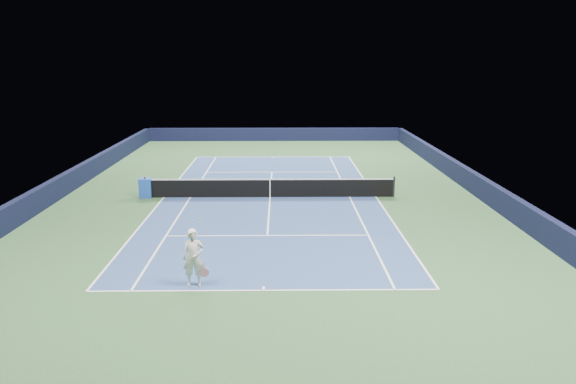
{
  "coord_description": "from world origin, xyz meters",
  "views": [
    {
      "loc": [
        0.55,
        -28.12,
        7.1
      ],
      "look_at": [
        0.89,
        -3.0,
        1.0
      ],
      "focal_mm": 35.0,
      "sensor_mm": 36.0,
      "label": 1
    }
  ],
  "objects": [
    {
      "name": "tennis_player",
      "position": [
        -2.2,
        -11.44,
        0.93
      ],
      "size": [
        0.85,
        1.3,
        1.94
      ],
      "color": "silver",
      "rests_on": "ground"
    },
    {
      "name": "sideline_doubles_right",
      "position": [
        5.49,
        0.0,
        0.01
      ],
      "size": [
        0.08,
        23.77,
        0.0
      ],
      "primitive_type": "cube",
      "color": "white",
      "rests_on": "ground"
    },
    {
      "name": "center_service_line",
      "position": [
        0.0,
        0.0,
        0.01
      ],
      "size": [
        0.08,
        12.8,
        0.0
      ],
      "primitive_type": "cube",
      "color": "white",
      "rests_on": "ground"
    },
    {
      "name": "center_mark_near",
      "position": [
        0.0,
        -11.73,
        0.01
      ],
      "size": [
        0.08,
        0.3,
        0.0
      ],
      "primitive_type": "cube",
      "color": "white",
      "rests_on": "ground"
    },
    {
      "name": "ground",
      "position": [
        0.0,
        0.0,
        0.0
      ],
      "size": [
        40.0,
        40.0,
        0.0
      ],
      "primitive_type": "plane",
      "color": "#2A4B29",
      "rests_on": "ground"
    },
    {
      "name": "baseline_far",
      "position": [
        0.0,
        11.88,
        0.01
      ],
      "size": [
        10.97,
        0.08,
        0.0
      ],
      "primitive_type": "cube",
      "color": "white",
      "rests_on": "ground"
    },
    {
      "name": "center_mark_far",
      "position": [
        0.0,
        11.73,
        0.01
      ],
      "size": [
        0.08,
        0.3,
        0.0
      ],
      "primitive_type": "cube",
      "color": "white",
      "rests_on": "ground"
    },
    {
      "name": "service_line_near",
      "position": [
        0.0,
        -6.4,
        0.01
      ],
      "size": [
        8.23,
        0.08,
        0.0
      ],
      "primitive_type": "cube",
      "color": "white",
      "rests_on": "ground"
    },
    {
      "name": "sideline_singles_right",
      "position": [
        4.12,
        0.0,
        0.01
      ],
      "size": [
        0.08,
        23.77,
        0.0
      ],
      "primitive_type": "cube",
      "color": "white",
      "rests_on": "ground"
    },
    {
      "name": "service_line_far",
      "position": [
        0.0,
        6.4,
        0.01
      ],
      "size": [
        8.23,
        0.08,
        0.0
      ],
      "primitive_type": "cube",
      "color": "white",
      "rests_on": "ground"
    },
    {
      "name": "baseline_near",
      "position": [
        0.0,
        -11.88,
        0.01
      ],
      "size": [
        10.97,
        0.08,
        0.0
      ],
      "primitive_type": "cube",
      "color": "white",
      "rests_on": "ground"
    },
    {
      "name": "wall_left",
      "position": [
        -10.82,
        0.0,
        0.55
      ],
      "size": [
        0.35,
        40.0,
        1.1
      ],
      "primitive_type": "cube",
      "color": "black",
      "rests_on": "ground"
    },
    {
      "name": "sideline_doubles_left",
      "position": [
        -5.49,
        0.0,
        0.01
      ],
      "size": [
        0.08,
        23.77,
        0.0
      ],
      "primitive_type": "cube",
      "color": "white",
      "rests_on": "ground"
    },
    {
      "name": "wall_far",
      "position": [
        0.0,
        19.82,
        0.55
      ],
      "size": [
        22.0,
        0.35,
        1.1
      ],
      "primitive_type": "cube",
      "color": "black",
      "rests_on": "ground"
    },
    {
      "name": "court_surface",
      "position": [
        0.0,
        0.0,
        0.0
      ],
      "size": [
        10.97,
        23.77,
        0.01
      ],
      "primitive_type": "cube",
      "color": "navy",
      "rests_on": "ground"
    },
    {
      "name": "sideline_singles_left",
      "position": [
        -4.12,
        0.0,
        0.01
      ],
      "size": [
        0.08,
        23.77,
        0.0
      ],
      "primitive_type": "cube",
      "color": "white",
      "rests_on": "ground"
    },
    {
      "name": "wall_right",
      "position": [
        10.82,
        0.0,
        0.55
      ],
      "size": [
        0.35,
        40.0,
        1.1
      ],
      "primitive_type": "cube",
      "color": "black",
      "rests_on": "ground"
    },
    {
      "name": "tennis_net",
      "position": [
        0.0,
        0.0,
        0.5
      ],
      "size": [
        12.9,
        0.1,
        1.07
      ],
      "color": "black",
      "rests_on": "ground"
    },
    {
      "name": "sponsor_cube",
      "position": [
        -6.4,
        0.05,
        0.5
      ],
      "size": [
        0.64,
        0.57,
        1.0
      ],
      "color": "blue",
      "rests_on": "ground"
    }
  ]
}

